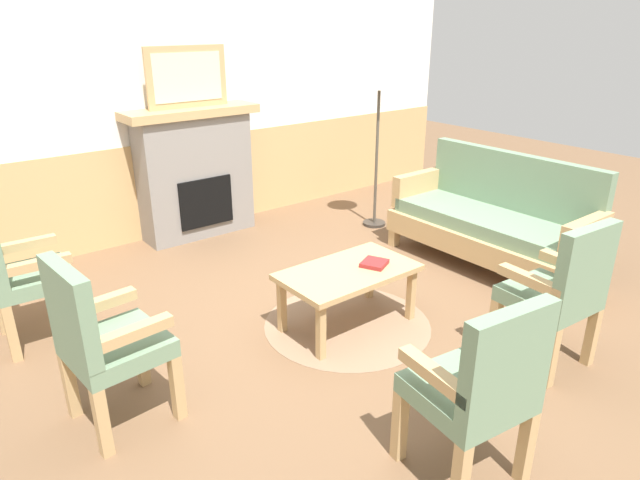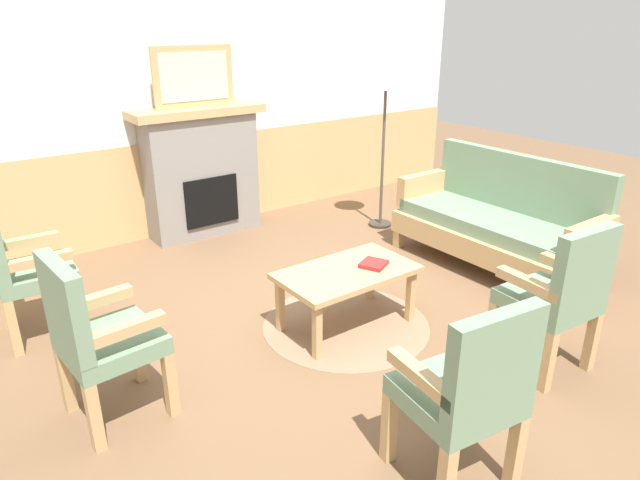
{
  "view_description": "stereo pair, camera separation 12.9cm",
  "coord_description": "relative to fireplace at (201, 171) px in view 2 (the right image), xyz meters",
  "views": [
    {
      "loc": [
        -2.36,
        -2.63,
        2.08
      ],
      "look_at": [
        0.0,
        0.35,
        0.55
      ],
      "focal_mm": 31.23,
      "sensor_mm": 36.0,
      "label": 1
    },
    {
      "loc": [
        -2.26,
        -2.71,
        2.08
      ],
      "look_at": [
        0.0,
        0.35,
        0.55
      ],
      "focal_mm": 31.23,
      "sensor_mm": 36.0,
      "label": 2
    }
  ],
  "objects": [
    {
      "name": "couch",
      "position": [
        1.69,
        -2.32,
        -0.26
      ],
      "size": [
        0.7,
        1.8,
        0.98
      ],
      "color": "tan",
      "rests_on": "ground_plane"
    },
    {
      "name": "coffee_table",
      "position": [
        -0.02,
        -2.34,
        -0.27
      ],
      "size": [
        0.96,
        0.56,
        0.44
      ],
      "color": "tan",
      "rests_on": "ground_plane"
    },
    {
      "name": "armchair_front_left",
      "position": [
        -0.51,
        -3.8,
        -0.11
      ],
      "size": [
        0.54,
        0.54,
        0.98
      ],
      "color": "tan",
      "rests_on": "ground_plane"
    },
    {
      "name": "armchair_front_center",
      "position": [
        0.67,
        -3.51,
        -0.11
      ],
      "size": [
        0.52,
        0.52,
        0.98
      ],
      "color": "tan",
      "rests_on": "ground_plane"
    },
    {
      "name": "book_on_table",
      "position": [
        0.17,
        -2.4,
        -0.2
      ],
      "size": [
        0.23,
        0.22,
        0.03
      ],
      "primitive_type": "cube",
      "rotation": [
        0.0,
        0.0,
        0.44
      ],
      "color": "maroon",
      "rests_on": "coffee_table"
    },
    {
      "name": "wall_back",
      "position": [
        0.0,
        0.25,
        0.66
      ],
      "size": [
        7.2,
        0.14,
        2.7
      ],
      "color": "white",
      "rests_on": "ground_plane"
    },
    {
      "name": "floor_lamp_by_couch",
      "position": [
        1.59,
        -0.93,
        0.8
      ],
      "size": [
        0.36,
        0.36,
        1.68
      ],
      "color": "#332D28",
      "rests_on": "ground_plane"
    },
    {
      "name": "framed_picture",
      "position": [
        0.0,
        0.0,
        0.91
      ],
      "size": [
        0.8,
        0.04,
        0.56
      ],
      "color": "tan",
      "rests_on": "fireplace"
    },
    {
      "name": "armchair_near_fireplace",
      "position": [
        -1.71,
        -2.33,
        -0.11
      ],
      "size": [
        0.52,
        0.52,
        0.98
      ],
      "color": "tan",
      "rests_on": "ground_plane"
    },
    {
      "name": "round_rug",
      "position": [
        -0.02,
        -2.34,
        -0.65
      ],
      "size": [
        1.21,
        1.21,
        0.01
      ],
      "primitive_type": "cylinder",
      "color": "#896B51",
      "rests_on": "ground_plane"
    },
    {
      "name": "fireplace",
      "position": [
        0.0,
        0.0,
        0.0
      ],
      "size": [
        1.3,
        0.44,
        1.28
      ],
      "color": "gray",
      "rests_on": "ground_plane"
    },
    {
      "name": "ground_plane",
      "position": [
        0.0,
        -2.35,
        -0.65
      ],
      "size": [
        14.0,
        14.0,
        0.0
      ],
      "primitive_type": "plane",
      "color": "brown"
    },
    {
      "name": "armchair_by_window_left",
      "position": [
        -1.86,
        -1.14,
        -0.11
      ],
      "size": [
        0.49,
        0.49,
        0.98
      ],
      "color": "tan",
      "rests_on": "ground_plane"
    }
  ]
}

